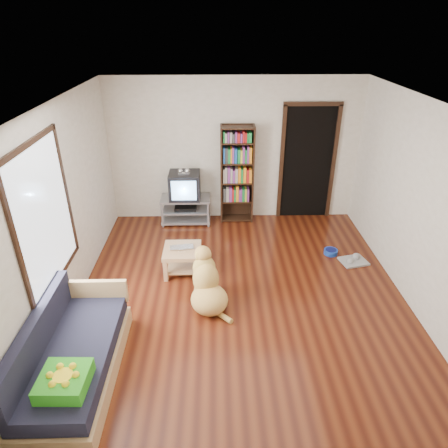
{
  "coord_description": "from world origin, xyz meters",
  "views": [
    {
      "loc": [
        -0.34,
        -4.49,
        3.46
      ],
      "look_at": [
        -0.23,
        0.42,
        0.9
      ],
      "focal_mm": 32.0,
      "sensor_mm": 36.0,
      "label": 1
    }
  ],
  "objects_px": {
    "tv_stand": "(186,209)",
    "bookshelf": "(237,170)",
    "green_cushion": "(64,381)",
    "grey_rag": "(353,261)",
    "crt_tv": "(185,185)",
    "sofa": "(72,358)",
    "laptop": "(182,249)",
    "dog_bowl": "(331,252)",
    "dog": "(207,285)",
    "coffee_table": "(182,256)"
  },
  "relations": [
    {
      "from": "tv_stand",
      "to": "bookshelf",
      "type": "relative_size",
      "value": 0.5
    },
    {
      "from": "green_cushion",
      "to": "bookshelf",
      "type": "relative_size",
      "value": 0.24
    },
    {
      "from": "green_cushion",
      "to": "grey_rag",
      "type": "distance_m",
      "value": 4.49
    },
    {
      "from": "green_cushion",
      "to": "tv_stand",
      "type": "relative_size",
      "value": 0.48
    },
    {
      "from": "crt_tv",
      "to": "sofa",
      "type": "bearing_deg",
      "value": -104.93
    },
    {
      "from": "tv_stand",
      "to": "bookshelf",
      "type": "distance_m",
      "value": 1.2
    },
    {
      "from": "bookshelf",
      "to": "grey_rag",
      "type": "bearing_deg",
      "value": -41.13
    },
    {
      "from": "laptop",
      "to": "dog_bowl",
      "type": "bearing_deg",
      "value": 4.79
    },
    {
      "from": "green_cushion",
      "to": "tv_stand",
      "type": "distance_m",
      "value": 4.23
    },
    {
      "from": "bookshelf",
      "to": "dog",
      "type": "distance_m",
      "value": 2.66
    },
    {
      "from": "sofa",
      "to": "green_cushion",
      "type": "bearing_deg",
      "value": -76.15
    },
    {
      "from": "dog_bowl",
      "to": "crt_tv",
      "type": "bearing_deg",
      "value": 153.09
    },
    {
      "from": "bookshelf",
      "to": "coffee_table",
      "type": "bearing_deg",
      "value": -117.14
    },
    {
      "from": "coffee_table",
      "to": "dog",
      "type": "distance_m",
      "value": 0.84
    },
    {
      "from": "crt_tv",
      "to": "coffee_table",
      "type": "height_order",
      "value": "crt_tv"
    },
    {
      "from": "bookshelf",
      "to": "dog",
      "type": "bearing_deg",
      "value": -101.72
    },
    {
      "from": "sofa",
      "to": "tv_stand",
      "type": "bearing_deg",
      "value": 74.98
    },
    {
      "from": "sofa",
      "to": "laptop",
      "type": "bearing_deg",
      "value": 62.16
    },
    {
      "from": "laptop",
      "to": "grey_rag",
      "type": "distance_m",
      "value": 2.72
    },
    {
      "from": "laptop",
      "to": "tv_stand",
      "type": "xyz_separation_m",
      "value": [
        -0.05,
        1.69,
        -0.14
      ]
    },
    {
      "from": "laptop",
      "to": "grey_rag",
      "type": "height_order",
      "value": "laptop"
    },
    {
      "from": "green_cushion",
      "to": "dog_bowl",
      "type": "bearing_deg",
      "value": 43.38
    },
    {
      "from": "sofa",
      "to": "grey_rag",
      "type": "bearing_deg",
      "value": 30.33
    },
    {
      "from": "green_cushion",
      "to": "dog",
      "type": "bearing_deg",
      "value": 55.06
    },
    {
      "from": "dog_bowl",
      "to": "tv_stand",
      "type": "relative_size",
      "value": 0.24
    },
    {
      "from": "dog_bowl",
      "to": "crt_tv",
      "type": "relative_size",
      "value": 0.38
    },
    {
      "from": "bookshelf",
      "to": "dog",
      "type": "relative_size",
      "value": 2.03
    },
    {
      "from": "laptop",
      "to": "coffee_table",
      "type": "xyz_separation_m",
      "value": [
        -0.0,
        0.03,
        -0.13
      ]
    },
    {
      "from": "dog_bowl",
      "to": "crt_tv",
      "type": "xyz_separation_m",
      "value": [
        -2.43,
        1.23,
        0.7
      ]
    },
    {
      "from": "green_cushion",
      "to": "tv_stand",
      "type": "height_order",
      "value": "green_cushion"
    },
    {
      "from": "grey_rag",
      "to": "coffee_table",
      "type": "height_order",
      "value": "coffee_table"
    },
    {
      "from": "grey_rag",
      "to": "tv_stand",
      "type": "relative_size",
      "value": 0.44
    },
    {
      "from": "dog_bowl",
      "to": "sofa",
      "type": "relative_size",
      "value": 0.12
    },
    {
      "from": "coffee_table",
      "to": "crt_tv",
      "type": "bearing_deg",
      "value": 91.74
    },
    {
      "from": "green_cushion",
      "to": "tv_stand",
      "type": "xyz_separation_m",
      "value": [
        0.85,
        4.13,
        -0.22
      ]
    },
    {
      "from": "coffee_table",
      "to": "green_cushion",
      "type": "bearing_deg",
      "value": -110.02
    },
    {
      "from": "laptop",
      "to": "sofa",
      "type": "distance_m",
      "value": 2.2
    },
    {
      "from": "grey_rag",
      "to": "crt_tv",
      "type": "bearing_deg",
      "value": 151.48
    },
    {
      "from": "dog_bowl",
      "to": "coffee_table",
      "type": "distance_m",
      "value": 2.43
    },
    {
      "from": "tv_stand",
      "to": "coffee_table",
      "type": "xyz_separation_m",
      "value": [
        0.05,
        -1.66,
        0.01
      ]
    },
    {
      "from": "green_cushion",
      "to": "crt_tv",
      "type": "relative_size",
      "value": 0.75
    },
    {
      "from": "grey_rag",
      "to": "coffee_table",
      "type": "distance_m",
      "value": 2.7
    },
    {
      "from": "grey_rag",
      "to": "tv_stand",
      "type": "xyz_separation_m",
      "value": [
        -2.73,
        1.46,
        0.25
      ]
    },
    {
      "from": "tv_stand",
      "to": "crt_tv",
      "type": "height_order",
      "value": "crt_tv"
    },
    {
      "from": "laptop",
      "to": "tv_stand",
      "type": "height_order",
      "value": "tv_stand"
    },
    {
      "from": "crt_tv",
      "to": "coffee_table",
      "type": "xyz_separation_m",
      "value": [
        0.05,
        -1.68,
        -0.46
      ]
    },
    {
      "from": "laptop",
      "to": "tv_stand",
      "type": "bearing_deg",
      "value": 85.19
    },
    {
      "from": "laptop",
      "to": "dog",
      "type": "height_order",
      "value": "dog"
    },
    {
      "from": "green_cushion",
      "to": "dog_bowl",
      "type": "relative_size",
      "value": 1.98
    },
    {
      "from": "grey_rag",
      "to": "sofa",
      "type": "height_order",
      "value": "sofa"
    }
  ]
}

